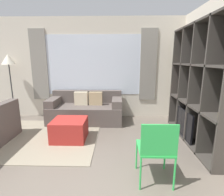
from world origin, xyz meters
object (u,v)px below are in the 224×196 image
Objects in this scene: shelving_unit at (201,87)px; couch_main at (86,110)px; floor_lamp at (9,63)px; ottoman at (70,130)px; folding_chair at (156,147)px.

couch_main is (-2.39, 1.10, -0.78)m from shelving_unit.
floor_lamp is at bearing 164.01° from shelving_unit.
floor_lamp is (-1.86, 1.26, 1.29)m from ottoman.
folding_chair is (-1.08, -1.25, -0.57)m from shelving_unit.
folding_chair is (1.30, -2.35, 0.21)m from couch_main.
couch_main is at bearing -4.61° from floor_lamp.
shelving_unit reaches higher than couch_main.
couch_main is at bearing 82.46° from ottoman.
couch_main is 2.70m from folding_chair.
folding_chair is at bearing -37.19° from floor_lamp.
shelving_unit reaches higher than ottoman.
floor_lamp is at bearing -37.19° from folding_chair.
floor_lamp is (-2.01, 0.16, 1.19)m from couch_main.
folding_chair is at bearing -130.81° from shelving_unit.
shelving_unit is 2.61× the size of folding_chair.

